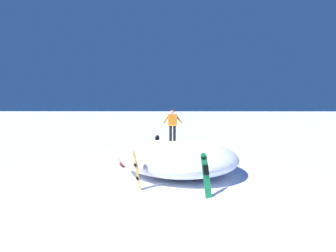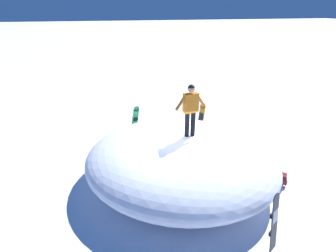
{
  "view_description": "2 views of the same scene",
  "coord_description": "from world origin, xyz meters",
  "px_view_note": "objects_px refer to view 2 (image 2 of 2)",
  "views": [
    {
      "loc": [
        -12.61,
        0.49,
        3.5
      ],
      "look_at": [
        0.37,
        0.76,
        2.38
      ],
      "focal_mm": 26.14,
      "sensor_mm": 36.0,
      "label": 1
    },
    {
      "loc": [
        6.82,
        -2.05,
        5.32
      ],
      "look_at": [
        0.24,
        -0.3,
        2.26
      ],
      "focal_mm": 28.26,
      "sensor_mm": 36.0,
      "label": 2
    }
  ],
  "objects_px": {
    "snowboard_primary_upright": "(201,121)",
    "backpack_near": "(282,179)",
    "snowboard_secondary_upright": "(274,221)",
    "snowboard_tertiary_upright": "(135,123)",
    "snowboarder_standing": "(191,106)"
  },
  "relations": [
    {
      "from": "snowboarder_standing",
      "to": "snowboard_primary_upright",
      "type": "xyz_separation_m",
      "value": [
        -2.67,
        1.46,
        -1.75
      ]
    },
    {
      "from": "snowboard_secondary_upright",
      "to": "snowboard_tertiary_upright",
      "type": "distance_m",
      "value": 6.8
    },
    {
      "from": "backpack_near",
      "to": "snowboarder_standing",
      "type": "bearing_deg",
      "value": -111.24
    },
    {
      "from": "snowboard_tertiary_upright",
      "to": "snowboarder_standing",
      "type": "bearing_deg",
      "value": 21.34
    },
    {
      "from": "snowboard_secondary_upright",
      "to": "snowboarder_standing",
      "type": "bearing_deg",
      "value": -162.24
    },
    {
      "from": "snowboard_tertiary_upright",
      "to": "backpack_near",
      "type": "relative_size",
      "value": 3.28
    },
    {
      "from": "snowboard_tertiary_upright",
      "to": "backpack_near",
      "type": "xyz_separation_m",
      "value": [
        4.37,
        4.11,
        -0.63
      ]
    },
    {
      "from": "snowboard_secondary_upright",
      "to": "snowboard_tertiary_upright",
      "type": "bearing_deg",
      "value": -160.39
    },
    {
      "from": "snowboard_primary_upright",
      "to": "backpack_near",
      "type": "relative_size",
      "value": 3.34
    },
    {
      "from": "snowboarder_standing",
      "to": "snowboard_tertiary_upright",
      "type": "distance_m",
      "value": 3.93
    },
    {
      "from": "backpack_near",
      "to": "snowboard_secondary_upright",
      "type": "bearing_deg",
      "value": -41.82
    },
    {
      "from": "snowboard_secondary_upright",
      "to": "snowboard_tertiary_upright",
      "type": "height_order",
      "value": "snowboard_tertiary_upright"
    },
    {
      "from": "snowboard_secondary_upright",
      "to": "snowboard_primary_upright",
      "type": "bearing_deg",
      "value": 175.49
    },
    {
      "from": "snowboard_primary_upright",
      "to": "snowboard_tertiary_upright",
      "type": "distance_m",
      "value": 2.81
    },
    {
      "from": "snowboard_tertiary_upright",
      "to": "backpack_near",
      "type": "distance_m",
      "value": 6.03
    }
  ]
}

